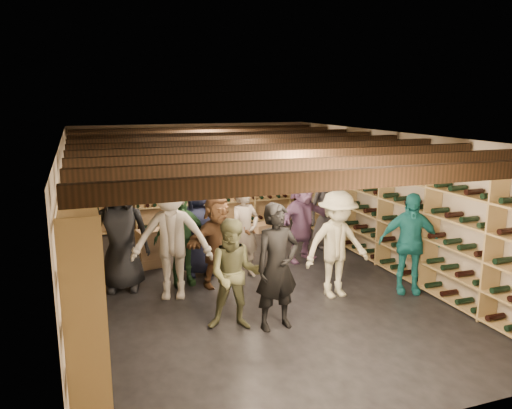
{
  "coord_description": "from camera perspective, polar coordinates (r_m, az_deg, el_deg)",
  "views": [
    {
      "loc": [
        -2.53,
        -7.41,
        2.98
      ],
      "look_at": [
        0.19,
        0.2,
        1.25
      ],
      "focal_mm": 35.0,
      "sensor_mm": 36.0,
      "label": 1
    }
  ],
  "objects": [
    {
      "name": "wine_rack_right",
      "position": [
        9.2,
        14.54,
        -0.26
      ],
      "size": [
        0.32,
        7.5,
        2.15
      ],
      "color": "#9D824C",
      "rests_on": "ground"
    },
    {
      "name": "wine_rack_left",
      "position": [
        7.65,
        -19.34,
        -3.02
      ],
      "size": [
        0.32,
        7.5,
        2.15
      ],
      "color": "#9D824C",
      "rests_on": "ground"
    },
    {
      "name": "person_6",
      "position": [
        8.53,
        -6.57,
        -2.73
      ],
      "size": [
        0.81,
        0.54,
        1.62
      ],
      "primitive_type": "imported",
      "rotation": [
        0.0,
        0.0,
        -0.04
      ],
      "color": "#1C213E",
      "rests_on": "ground"
    },
    {
      "name": "crate_stack_left",
      "position": [
        9.17,
        -11.9,
        -4.92
      ],
      "size": [
        0.55,
        0.42,
        0.68
      ],
      "rotation": [
        0.0,
        0.0,
        0.19
      ],
      "color": "tan",
      "rests_on": "ground"
    },
    {
      "name": "person_3",
      "position": [
        7.62,
        9.23,
        -4.54
      ],
      "size": [
        1.08,
        0.65,
        1.64
      ],
      "primitive_type": "imported",
      "rotation": [
        0.0,
        0.0,
        0.04
      ],
      "color": "beige",
      "rests_on": "ground"
    },
    {
      "name": "person_1",
      "position": [
        6.5,
        2.43,
        -7.13
      ],
      "size": [
        0.65,
        0.47,
        1.68
      ],
      "primitive_type": "imported",
      "rotation": [
        0.0,
        0.0,
        0.11
      ],
      "color": "black",
      "rests_on": "ground"
    },
    {
      "name": "person_7",
      "position": [
        8.33,
        -1.28,
        -3.26
      ],
      "size": [
        0.66,
        0.55,
        1.55
      ],
      "primitive_type": "imported",
      "rotation": [
        0.0,
        0.0,
        0.36
      ],
      "color": "gray",
      "rests_on": "ground"
    },
    {
      "name": "crate_stack_right",
      "position": [
        9.51,
        -2.55,
        -4.58
      ],
      "size": [
        0.54,
        0.39,
        0.51
      ],
      "rotation": [
        0.0,
        0.0,
        -0.13
      ],
      "color": "tan",
      "rests_on": "ground"
    },
    {
      "name": "person_0",
      "position": [
        8.06,
        -15.23,
        -3.24
      ],
      "size": [
        0.97,
        0.72,
        1.82
      ],
      "primitive_type": "imported",
      "rotation": [
        0.0,
        0.0,
        -0.17
      ],
      "color": "black",
      "rests_on": "ground"
    },
    {
      "name": "person_5",
      "position": [
        8.04,
        -4.42,
        -4.12
      ],
      "size": [
        1.43,
        0.98,
        1.48
      ],
      "primitive_type": "imported",
      "rotation": [
        0.0,
        0.0,
        0.43
      ],
      "color": "brown",
      "rests_on": "ground"
    },
    {
      "name": "person_9",
      "position": [
        7.54,
        -9.63,
        -3.73
      ],
      "size": [
        1.38,
        1.03,
        1.9
      ],
      "primitive_type": "imported",
      "rotation": [
        0.0,
        0.0,
        -0.3
      ],
      "color": "#B4AFA5",
      "rests_on": "ground"
    },
    {
      "name": "crate_loose",
      "position": [
        11.41,
        0.68,
        -2.62
      ],
      "size": [
        0.59,
        0.49,
        0.17
      ],
      "primitive_type": "cube",
      "rotation": [
        0.0,
        0.0,
        0.38
      ],
      "color": "tan",
      "rests_on": "ground"
    },
    {
      "name": "ceiling",
      "position": [
        7.85,
        -0.82,
        7.85
      ],
      "size": [
        5.5,
        8.0,
        0.01
      ],
      "primitive_type": "cube",
      "color": "beige",
      "rests_on": "walls"
    },
    {
      "name": "ground",
      "position": [
        8.38,
        -0.77,
        -8.75
      ],
      "size": [
        8.0,
        8.0,
        0.0
      ],
      "primitive_type": "plane",
      "color": "black",
      "rests_on": "ground"
    },
    {
      "name": "person_10",
      "position": [
        8.1,
        -8.57,
        -3.93
      ],
      "size": [
        0.94,
        0.5,
        1.53
      ],
      "primitive_type": "imported",
      "rotation": [
        0.0,
        0.0,
        0.14
      ],
      "color": "#234B28",
      "rests_on": "ground"
    },
    {
      "name": "person_2",
      "position": [
        6.51,
        -2.45,
        -8.03
      ],
      "size": [
        0.86,
        0.76,
        1.48
      ],
      "primitive_type": "imported",
      "rotation": [
        0.0,
        0.0,
        -0.33
      ],
      "color": "brown",
      "rests_on": "ground"
    },
    {
      "name": "person_12",
      "position": [
        10.11,
        8.21,
        -0.35
      ],
      "size": [
        0.82,
        0.54,
        1.65
      ],
      "primitive_type": "imported",
      "rotation": [
        0.0,
        0.0,
        0.02
      ],
      "color": "#3A393E",
      "rests_on": "ground"
    },
    {
      "name": "person_4",
      "position": [
        8.06,
        17.09,
        -4.23
      ],
      "size": [
        1.0,
        0.73,
        1.58
      ],
      "primitive_type": "imported",
      "rotation": [
        0.0,
        0.0,
        -0.42
      ],
      "color": "#1C787A",
      "rests_on": "ground"
    },
    {
      "name": "walls",
      "position": [
        8.03,
        -0.79,
        -0.72
      ],
      "size": [
        5.52,
        8.02,
        2.4
      ],
      "color": "#B6A78D",
      "rests_on": "ground"
    },
    {
      "name": "ceiling_joists",
      "position": [
        7.87,
        -0.82,
        6.83
      ],
      "size": [
        5.4,
        7.12,
        0.18
      ],
      "color": "black",
      "rests_on": "ground"
    },
    {
      "name": "wine_rack_back",
      "position": [
        11.68,
        -6.89,
        2.6
      ],
      "size": [
        4.7,
        0.3,
        2.15
      ],
      "color": "#9D824C",
      "rests_on": "ground"
    },
    {
      "name": "person_11",
      "position": [
        9.25,
        5.29,
        -1.69
      ],
      "size": [
        1.53,
        0.98,
        1.57
      ],
      "primitive_type": "imported",
      "rotation": [
        0.0,
        0.0,
        0.39
      ],
      "color": "#8B6091",
      "rests_on": "ground"
    }
  ]
}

